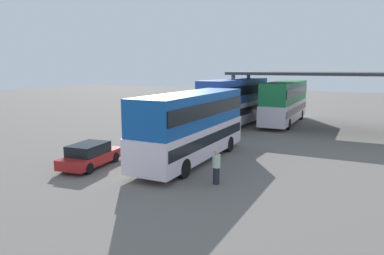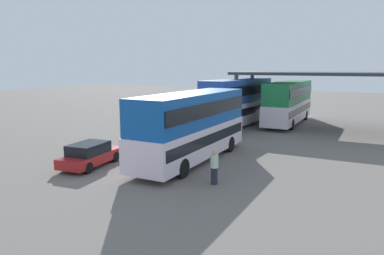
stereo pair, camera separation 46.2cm
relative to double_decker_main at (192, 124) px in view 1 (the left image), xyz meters
The scene contains 7 objects.
ground_plane 3.80m from the double_decker_main, 107.86° to the right, with size 140.00×140.00×0.00m, color #69645D.
double_decker_main is the anchor object (origin of this frame).
parked_hatchback 6.04m from the double_decker_main, 138.58° to the right, with size 2.17×4.21×1.35m.
double_decker_near_canopy 13.03m from the double_decker_main, 99.95° to the left, with size 2.95×11.17×4.39m.
double_decker_mid_row 16.77m from the double_decker_main, 85.09° to the left, with size 2.79×11.06×4.10m.
depot_canopy 16.39m from the double_decker_main, 65.38° to the left, with size 19.46×6.41×5.06m.
pedestrian_waiting 4.64m from the double_decker_main, 47.01° to the right, with size 0.38×0.38×1.68m.
Camera 1 is at (10.53, -15.14, 5.52)m, focal length 33.08 mm.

